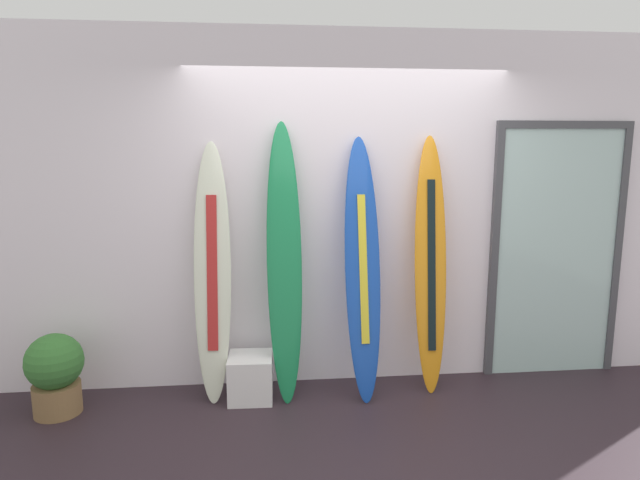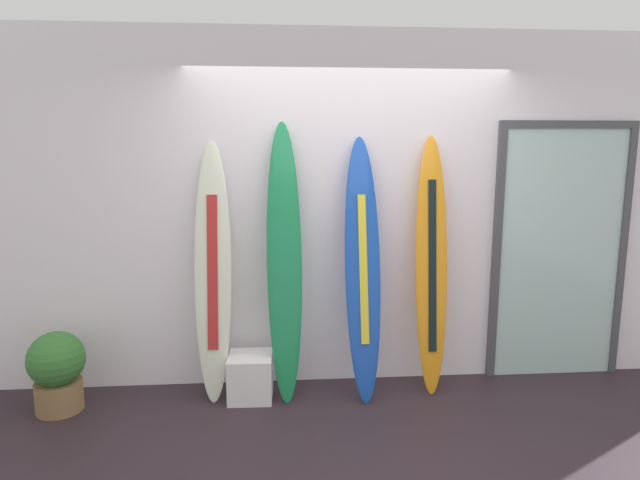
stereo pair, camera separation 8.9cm
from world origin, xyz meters
name	(u,v)px [view 1 (the left image)]	position (x,y,z in m)	size (l,w,h in m)	color
ground	(375,463)	(0.00, 0.00, -0.02)	(8.00, 8.00, 0.04)	#2D2127
wall_back	(346,210)	(0.00, 1.30, 1.40)	(7.20, 0.20, 2.80)	white
surfboard_ivory	(212,275)	(-1.05, 1.00, 0.96)	(0.29, 0.37, 1.95)	silver
surfboard_emerald	(284,262)	(-0.51, 0.96, 1.05)	(0.28, 0.43, 2.10)	#1B8049
surfboard_cobalt	(363,270)	(0.08, 0.93, 0.98)	(0.29, 0.49, 1.99)	#1A4AB4
surfboard_sunset	(430,265)	(0.62, 0.99, 1.00)	(0.26, 0.36, 2.00)	orange
display_block_left	(251,377)	(-0.78, 0.91, 0.17)	(0.34, 0.34, 0.34)	white
glass_door	(556,247)	(1.75, 1.18, 1.09)	(1.13, 0.06, 2.11)	silver
potted_plant	(55,372)	(-2.17, 0.82, 0.32)	(0.40, 0.40, 0.60)	olive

